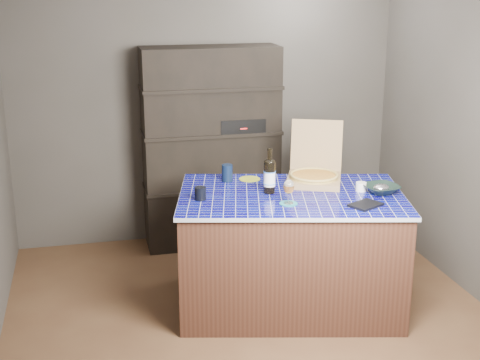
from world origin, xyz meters
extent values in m
plane|color=brown|center=(0.00, 0.00, 0.00)|extent=(3.50, 3.50, 0.00)
plane|color=#494440|center=(0.00, 1.75, 1.25)|extent=(3.50, 0.00, 3.50)
plane|color=#494440|center=(0.00, -1.75, 1.25)|extent=(3.50, 0.00, 3.50)
cube|color=black|center=(0.00, 1.53, 0.90)|extent=(1.20, 0.40, 1.80)
cube|color=black|center=(0.25, 1.48, 1.12)|extent=(0.40, 0.32, 0.12)
cube|color=#402419|center=(0.32, 0.16, 0.42)|extent=(1.74, 1.30, 0.85)
cube|color=#060552|center=(0.32, 0.16, 0.86)|extent=(1.79, 1.35, 0.03)
cube|color=#937A4B|center=(0.56, 0.37, 0.90)|extent=(0.52, 0.52, 0.04)
cube|color=#937A4B|center=(0.66, 0.59, 1.12)|extent=(0.40, 0.24, 0.39)
cylinder|color=#AD9148|center=(0.56, 0.37, 0.93)|extent=(0.37, 0.37, 0.01)
cylinder|color=maroon|center=(0.56, 0.37, 0.94)|extent=(0.32, 0.32, 0.01)
torus|color=#AD9148|center=(0.56, 0.37, 0.94)|extent=(0.37, 0.37, 0.02)
cylinder|color=black|center=(0.17, 0.22, 0.99)|extent=(0.08, 0.08, 0.23)
ellipsoid|color=black|center=(0.17, 0.22, 1.11)|extent=(0.08, 0.08, 0.04)
cylinder|color=black|center=(0.17, 0.22, 1.16)|extent=(0.03, 0.03, 0.09)
cylinder|color=white|center=(0.17, 0.22, 0.98)|extent=(0.08, 0.08, 0.10)
cylinder|color=#4381E5|center=(0.17, 0.22, 0.95)|extent=(0.09, 0.09, 0.01)
cylinder|color=#4381E5|center=(0.17, 0.22, 1.04)|extent=(0.09, 0.09, 0.01)
cylinder|color=#18707D|center=(0.24, -0.05, 0.88)|extent=(0.13, 0.13, 0.01)
cylinder|color=white|center=(0.24, -0.05, 0.89)|extent=(0.07, 0.07, 0.00)
cylinder|color=white|center=(0.24, -0.05, 0.92)|extent=(0.01, 0.01, 0.07)
ellipsoid|color=white|center=(0.24, -0.05, 1.00)|extent=(0.07, 0.07, 0.10)
cylinder|color=#B86D1D|center=(0.24, -0.05, 0.99)|extent=(0.06, 0.06, 0.05)
cylinder|color=white|center=(0.24, -0.05, 1.02)|extent=(0.06, 0.06, 0.02)
cylinder|color=black|center=(-0.34, 0.18, 0.92)|extent=(0.08, 0.08, 0.09)
cube|color=black|center=(0.73, -0.21, 0.89)|extent=(0.26, 0.23, 0.02)
imported|color=black|center=(0.95, 0.03, 0.91)|extent=(0.28, 0.28, 0.06)
ellipsoid|color=#BBB8C5|center=(0.95, 0.03, 0.92)|extent=(0.12, 0.10, 0.06)
cylinder|color=white|center=(0.83, 0.11, 0.91)|extent=(0.08, 0.08, 0.06)
cylinder|color=black|center=(-0.06, 0.57, 0.94)|extent=(0.08, 0.08, 0.13)
cylinder|color=gold|center=(0.12, 0.58, 0.88)|extent=(0.16, 0.16, 0.01)
camera|label=1|loc=(-1.08, -4.18, 2.36)|focal=50.00mm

